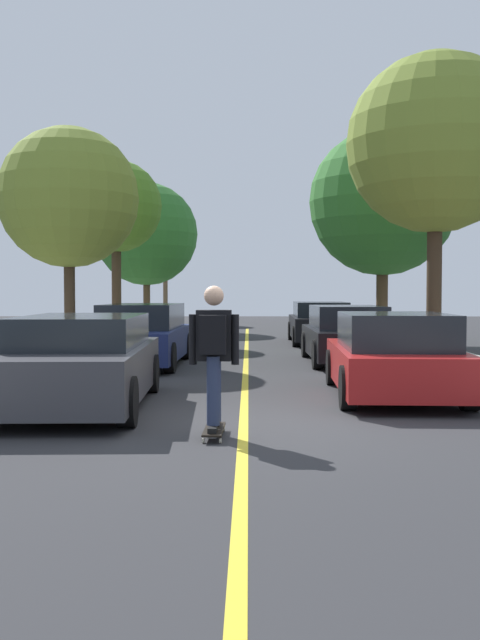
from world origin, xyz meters
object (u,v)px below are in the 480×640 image
at_px(parked_car_right_near, 347,335).
at_px(street_tree_left_nearest, 69,198).
at_px(parked_car_left_nearest, 81,361).
at_px(street_tree_right_near, 383,202).
at_px(street_tree_right_nearest, 436,144).
at_px(skateboard, 214,430).
at_px(street_tree_left_farthest, 165,240).
at_px(skateboarder, 214,348).
at_px(street_tree_left_far, 146,234).
at_px(fire_hydrant, 428,348).
at_px(parked_car_right_far, 320,323).
at_px(parked_car_right_nearest, 393,356).
at_px(street_tree_left_near, 116,207).
at_px(parked_car_left_near, 142,335).

height_order(parked_car_right_near, street_tree_left_nearest, street_tree_left_nearest).
xyz_separation_m(parked_car_left_nearest, street_tree_right_near, (6.70, 12.62, 3.84)).
height_order(street_tree_left_nearest, street_tree_right_nearest, street_tree_right_nearest).
relative_size(street_tree_left_nearest, street_tree_right_nearest, 0.80).
bearing_deg(skateboard, street_tree_left_farthest, 97.65).
height_order(street_tree_right_nearest, skateboarder, street_tree_right_nearest).
relative_size(street_tree_left_far, street_tree_right_nearest, 0.89).
bearing_deg(fire_hydrant, parked_car_right_far, 100.42).
bearing_deg(parked_car_left_nearest, street_tree_left_nearest, 105.09).
relative_size(street_tree_right_nearest, skateboard, 8.21).
bearing_deg(street_tree_right_near, fire_hydrant, -93.19).
distance_m(parked_car_right_nearest, skateboard, 4.26).
height_order(parked_car_left_nearest, street_tree_left_near, street_tree_left_near).
relative_size(street_tree_left_near, street_tree_left_far, 0.95).
distance_m(parked_car_right_far, skateboard, 15.47).
bearing_deg(skateboarder, street_tree_left_far, 99.94).
distance_m(parked_car_left_near, skateboard, 8.46).
height_order(street_tree_left_farthest, fire_hydrant, street_tree_left_farthest).
distance_m(parked_car_left_near, street_tree_left_nearest, 3.95).
bearing_deg(street_tree_left_far, street_tree_right_near, -42.44).
height_order(street_tree_left_nearest, street_tree_left_far, street_tree_left_far).
xyz_separation_m(parked_car_right_near, skateboarder, (-2.72, -8.78, 0.38)).
height_order(street_tree_right_near, fire_hydrant, street_tree_right_near).
xyz_separation_m(street_tree_left_far, street_tree_right_nearest, (8.62, -14.35, 0.90)).
height_order(street_tree_left_nearest, skateboarder, street_tree_left_nearest).
bearing_deg(parked_car_right_nearest, street_tree_left_far, 109.02).
xyz_separation_m(street_tree_left_nearest, street_tree_left_near, (0.00, 6.27, 0.50)).
height_order(street_tree_left_far, street_tree_right_near, street_tree_right_near).
height_order(parked_car_right_nearest, street_tree_right_near, street_tree_right_near).
relative_size(parked_car_left_near, fire_hydrant, 6.53).
relative_size(street_tree_left_near, street_tree_right_nearest, 0.85).
xyz_separation_m(parked_car_left_near, street_tree_left_far, (-1.93, 14.47, 3.44)).
xyz_separation_m(parked_car_right_nearest, street_tree_left_nearest, (-6.69, 6.06, 3.31)).
xyz_separation_m(parked_car_left_near, parked_car_right_far, (4.76, 7.04, -0.02)).
bearing_deg(skateboarder, parked_car_left_nearest, 133.20).
relative_size(street_tree_left_nearest, skateboarder, 3.35).
height_order(parked_car_right_nearest, street_tree_right_nearest, street_tree_right_nearest).
bearing_deg(skateboard, parked_car_left_nearest, 133.68).
bearing_deg(parked_car_right_nearest, skateboard, -130.01).
distance_m(street_tree_right_nearest, skateboarder, 10.34).
bearing_deg(parked_car_left_near, parked_car_right_near, 6.75).
relative_size(parked_car_left_nearest, street_tree_left_far, 0.74).
bearing_deg(street_tree_right_near, parked_car_right_nearest, -99.51).
bearing_deg(parked_car_left_near, skateboarder, -76.03).
height_order(street_tree_left_near, street_tree_right_nearest, street_tree_right_nearest).
relative_size(parked_car_right_near, skateboard, 5.09).
bearing_deg(street_tree_left_near, parked_car_left_nearest, -81.83).
height_order(skateboard, skateboarder, skateboarder).
distance_m(street_tree_left_farthest, street_tree_right_near, 17.17).
relative_size(parked_car_right_near, street_tree_right_nearest, 0.62).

